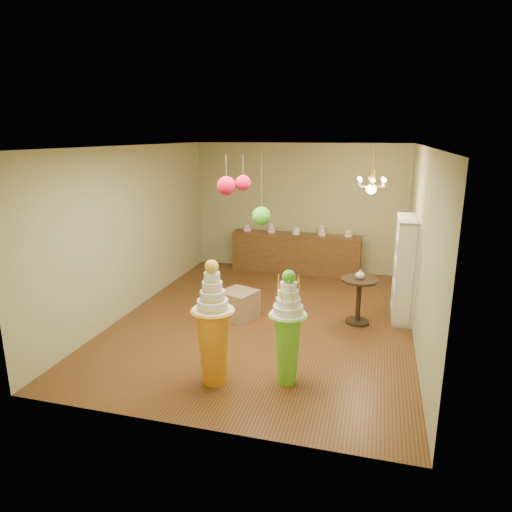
% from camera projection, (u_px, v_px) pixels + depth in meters
% --- Properties ---
extents(floor, '(6.50, 6.50, 0.00)m').
position_uv_depth(floor, '(265.00, 318.00, 8.15)').
color(floor, '#533116').
rests_on(floor, ground).
extents(ceiling, '(6.50, 6.50, 0.00)m').
position_uv_depth(ceiling, '(266.00, 146.00, 7.37)').
color(ceiling, white).
rests_on(ceiling, ground).
extents(wall_back, '(5.00, 0.04, 3.00)m').
position_uv_depth(wall_back, '(299.00, 208.00, 10.79)').
color(wall_back, tan).
rests_on(wall_back, ground).
extents(wall_front, '(5.00, 0.04, 3.00)m').
position_uv_depth(wall_front, '(191.00, 302.00, 4.73)').
color(wall_front, tan).
rests_on(wall_front, ground).
extents(wall_left, '(0.04, 6.50, 3.00)m').
position_uv_depth(wall_left, '(134.00, 229.00, 8.39)').
color(wall_left, tan).
rests_on(wall_left, ground).
extents(wall_right, '(0.04, 6.50, 3.00)m').
position_uv_depth(wall_right, '(421.00, 246.00, 7.13)').
color(wall_right, tan).
rests_on(wall_right, ground).
extents(pedestal_green, '(0.49, 0.49, 1.55)m').
position_uv_depth(pedestal_green, '(288.00, 335.00, 5.89)').
color(pedestal_green, '#6BC72C').
rests_on(pedestal_green, floor).
extents(pedestal_orange, '(0.55, 0.55, 1.68)m').
position_uv_depth(pedestal_orange, '(213.00, 335.00, 5.90)').
color(pedestal_orange, orange).
rests_on(pedestal_orange, floor).
extents(burlap_riser, '(0.73, 0.73, 0.51)m').
position_uv_depth(burlap_riser, '(239.00, 305.00, 8.11)').
color(burlap_riser, olive).
rests_on(burlap_riser, floor).
extents(sideboard, '(3.04, 0.54, 1.16)m').
position_uv_depth(sideboard, '(296.00, 252.00, 10.79)').
color(sideboard, brown).
rests_on(sideboard, floor).
extents(shelving_unit, '(0.33, 1.20, 1.80)m').
position_uv_depth(shelving_unit, '(405.00, 268.00, 8.07)').
color(shelving_unit, beige).
rests_on(shelving_unit, floor).
extents(round_table, '(0.80, 0.80, 0.81)m').
position_uv_depth(round_table, '(359.00, 295.00, 7.84)').
color(round_table, black).
rests_on(round_table, floor).
extents(vase, '(0.17, 0.17, 0.17)m').
position_uv_depth(vase, '(360.00, 274.00, 7.74)').
color(vase, beige).
rests_on(vase, round_table).
extents(pom_red_left, '(0.23, 0.23, 0.55)m').
position_uv_depth(pom_red_left, '(226.00, 186.00, 5.62)').
color(pom_red_left, '#3E3A2C').
rests_on(pom_red_left, ceiling).
extents(pom_green_mid, '(0.26, 0.26, 1.06)m').
position_uv_depth(pom_green_mid, '(261.00, 216.00, 6.45)').
color(pom_green_mid, '#3E3A2C').
rests_on(pom_green_mid, ceiling).
extents(pom_red_right, '(0.19, 0.19, 0.49)m').
position_uv_depth(pom_red_right, '(243.00, 183.00, 5.62)').
color(pom_red_right, '#3E3A2C').
rests_on(pom_red_right, ceiling).
extents(chandelier, '(0.73, 0.73, 0.85)m').
position_uv_depth(chandelier, '(371.00, 186.00, 8.04)').
color(chandelier, '#E4A950').
rests_on(chandelier, ceiling).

